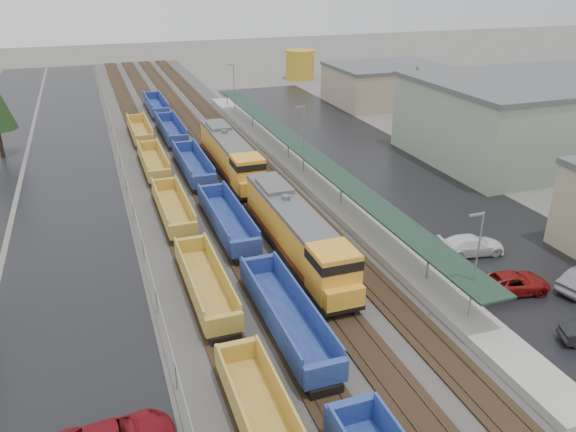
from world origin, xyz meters
The scene contains 16 objects.
ballast_strip centered at (0.00, 60.00, 0.04)m, with size 20.00×160.00×0.08m, color #302D2B.
trackbed centered at (0.00, 60.00, 0.16)m, with size 14.60×160.00×0.22m.
west_parking_lot centered at (-15.00, 60.00, 0.01)m, with size 10.00×160.00×0.02m, color black.
east_commuter_lot centered at (19.00, 50.00, 0.01)m, with size 16.00×100.00×0.02m, color black.
station_platform centered at (9.50, 50.01, 0.73)m, with size 3.00×80.00×8.00m.
chainlink_fence centered at (-9.50, 58.44, 1.61)m, with size 0.08×160.04×2.02m.
industrial_buildings centered at (37.76, 45.85, 4.25)m, with size 32.52×75.30×9.50m.
distant_hills centered at (44.79, 210.68, 0.00)m, with size 301.00×140.00×25.20m.
tree_east centered at (28.00, 58.00, 6.47)m, with size 4.40×4.40×10.00m.
locomotive_lead centered at (2.00, 31.90, 2.37)m, with size 2.98×19.62×4.44m.
locomotive_trail centered at (2.00, 52.90, 2.37)m, with size 2.98×19.62×4.44m.
well_string_yellow centered at (-6.00, 28.86, 1.10)m, with size 2.45×97.15×2.17m.
well_string_blue centered at (-2.00, 38.80, 1.15)m, with size 2.60×107.21×2.30m.
storage_tank centered at (30.34, 106.22, 2.94)m, with size 5.87×5.87×5.87m, color gold.
parked_car_east_b centered at (14.94, 22.27, 0.74)m, with size 5.30×2.44×1.47m, color maroon.
parked_car_east_c centered at (15.73, 28.19, 0.79)m, with size 5.42×2.21×1.57m, color white.
Camera 1 is at (-11.93, -5.08, 21.44)m, focal length 35.00 mm.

